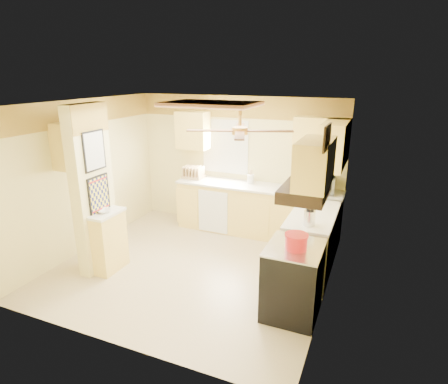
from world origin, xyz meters
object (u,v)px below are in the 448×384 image
at_px(bowl, 104,211).
at_px(kettle, 310,217).
at_px(stove, 293,280).
at_px(dutch_oven, 296,241).
at_px(microwave, 318,184).

height_order(bowl, kettle, kettle).
distance_m(stove, kettle, 0.89).
bearing_deg(dutch_oven, kettle, 88.45).
xyz_separation_m(stove, bowl, (-2.83, -0.02, 0.50)).
distance_m(microwave, kettle, 1.51).
relative_size(stove, kettle, 3.82).
relative_size(dutch_oven, kettle, 1.17).
height_order(dutch_oven, kettle, kettle).
xyz_separation_m(microwave, dutch_oven, (0.12, -2.22, -0.08)).
distance_m(dutch_oven, kettle, 0.72).
xyz_separation_m(stove, microwave, (-0.10, 2.17, 0.63)).
bearing_deg(stove, kettle, 86.66).
bearing_deg(stove, dutch_oven, -71.34).
height_order(stove, bowl, bowl).
bearing_deg(microwave, bowl, 31.93).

